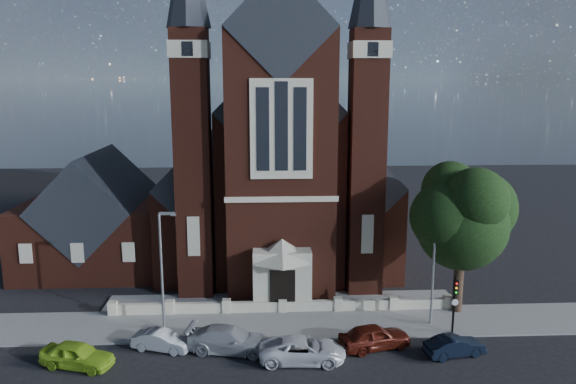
% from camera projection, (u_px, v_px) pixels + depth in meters
% --- Properties ---
extents(ground, '(120.00, 120.00, 0.00)m').
position_uv_depth(ground, '(279.00, 273.00, 48.56)').
color(ground, black).
rests_on(ground, ground).
extents(pavement_strip, '(60.00, 5.00, 0.12)m').
position_uv_depth(pavement_strip, '(284.00, 324.00, 38.28)').
color(pavement_strip, gray).
rests_on(pavement_strip, ground).
extents(forecourt_paving, '(26.00, 3.00, 0.14)m').
position_uv_depth(forecourt_paving, '(282.00, 302.00, 42.19)').
color(forecourt_paving, gray).
rests_on(forecourt_paving, ground).
extents(forecourt_wall, '(24.00, 0.40, 0.90)m').
position_uv_depth(forecourt_wall, '(283.00, 312.00, 40.23)').
color(forecourt_wall, '#BBB194').
rests_on(forecourt_wall, ground).
extents(church, '(20.01, 34.90, 29.20)m').
position_uv_depth(church, '(276.00, 165.00, 54.72)').
color(church, '#522216').
rests_on(church, ground).
extents(parish_hall, '(12.00, 12.20, 10.24)m').
position_uv_depth(parish_hall, '(98.00, 221.00, 49.97)').
color(parish_hall, '#522216').
rests_on(parish_hall, ground).
extents(street_tree, '(6.40, 6.60, 10.70)m').
position_uv_depth(street_tree, '(465.00, 219.00, 38.67)').
color(street_tree, black).
rests_on(street_tree, ground).
extents(street_lamp_left, '(1.16, 0.22, 8.09)m').
position_uv_depth(street_lamp_left, '(163.00, 264.00, 36.51)').
color(street_lamp_left, gray).
rests_on(street_lamp_left, ground).
extents(street_lamp_right, '(1.16, 0.22, 8.09)m').
position_uv_depth(street_lamp_right, '(435.00, 260.00, 37.34)').
color(street_lamp_right, gray).
rests_on(street_lamp_right, ground).
extents(traffic_signal, '(0.28, 0.42, 4.00)m').
position_uv_depth(traffic_signal, '(455.00, 297.00, 36.24)').
color(traffic_signal, black).
rests_on(traffic_signal, ground).
extents(car_lime_van, '(4.64, 2.91, 1.47)m').
position_uv_depth(car_lime_van, '(77.00, 355.00, 32.51)').
color(car_lime_van, '#97CC28').
rests_on(car_lime_van, ground).
extents(car_silver_a, '(3.91, 2.30, 1.22)m').
position_uv_depth(car_silver_a, '(162.00, 341.00, 34.58)').
color(car_silver_a, silver).
rests_on(car_silver_a, ground).
extents(car_silver_b, '(5.59, 3.09, 1.53)m').
position_uv_depth(car_silver_b, '(230.00, 340.00, 34.37)').
color(car_silver_b, '#A7AAAF').
rests_on(car_silver_b, ground).
extents(car_white_suv, '(5.26, 2.63, 1.43)m').
position_uv_depth(car_white_suv, '(302.00, 350.00, 33.16)').
color(car_white_suv, white).
rests_on(car_white_suv, ground).
extents(car_dark_red, '(4.82, 2.95, 1.53)m').
position_uv_depth(car_dark_red, '(374.00, 337.00, 34.75)').
color(car_dark_red, '#4E160D').
rests_on(car_dark_red, ground).
extents(car_navy, '(3.92, 2.09, 1.23)m').
position_uv_depth(car_navy, '(455.00, 346.00, 33.85)').
color(car_navy, black).
rests_on(car_navy, ground).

